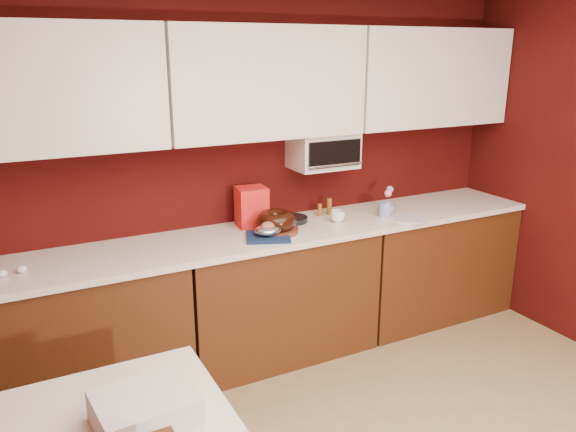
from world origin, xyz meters
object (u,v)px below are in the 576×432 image
(coffee_mug, at_px, (338,215))
(flower_vase, at_px, (387,206))
(blue_jar, at_px, (385,209))
(pandoro_box, at_px, (252,207))
(toaster_oven, at_px, (323,150))
(bundt_cake, at_px, (276,221))
(newspaper_stack, at_px, (145,410))
(foil_ham_nest, at_px, (268,230))

(coffee_mug, bearing_deg, flower_vase, 2.53)
(blue_jar, relative_size, flower_vase, 0.99)
(pandoro_box, distance_m, flower_vase, 1.02)
(toaster_oven, height_order, bundt_cake, toaster_oven)
(pandoro_box, distance_m, coffee_mug, 0.60)
(toaster_oven, distance_m, flower_vase, 0.64)
(blue_jar, xyz_separation_m, newspaper_stack, (-2.05, -1.33, -0.14))
(coffee_mug, relative_size, flower_vase, 0.89)
(pandoro_box, relative_size, blue_jar, 2.50)
(foil_ham_nest, relative_size, pandoro_box, 0.65)
(pandoro_box, bearing_deg, toaster_oven, 5.93)
(coffee_mug, bearing_deg, newspaper_stack, -140.60)
(flower_vase, bearing_deg, coffee_mug, -177.47)
(bundt_cake, bearing_deg, coffee_mug, 1.67)
(foil_ham_nest, bearing_deg, toaster_oven, 27.02)
(newspaper_stack, bearing_deg, pandoro_box, 54.66)
(foil_ham_nest, bearing_deg, coffee_mug, 9.62)
(foil_ham_nest, xyz_separation_m, blue_jar, (0.95, 0.05, -0.00))
(bundt_cake, xyz_separation_m, foil_ham_nest, (-0.10, -0.08, -0.03))
(bundt_cake, bearing_deg, pandoro_box, 112.17)
(foil_ham_nest, bearing_deg, flower_vase, 6.59)
(coffee_mug, xyz_separation_m, newspaper_stack, (-1.68, -1.38, -0.14))
(pandoro_box, bearing_deg, flower_vase, -3.74)
(bundt_cake, distance_m, newspaper_stack, 1.82)
(blue_jar, bearing_deg, toaster_oven, 147.67)
(pandoro_box, height_order, coffee_mug, pandoro_box)
(blue_jar, relative_size, newspaper_stack, 0.31)
(flower_vase, distance_m, newspaper_stack, 2.54)
(toaster_oven, relative_size, foil_ham_nest, 2.56)
(flower_vase, bearing_deg, blue_jar, -136.92)
(coffee_mug, distance_m, newspaper_stack, 2.18)
(foil_ham_nest, distance_m, blue_jar, 0.95)
(pandoro_box, height_order, blue_jar, pandoro_box)
(blue_jar, bearing_deg, flower_vase, 43.08)
(blue_jar, distance_m, flower_vase, 0.10)
(bundt_cake, distance_m, foil_ham_nest, 0.13)
(flower_vase, bearing_deg, toaster_oven, 159.31)
(coffee_mug, bearing_deg, foil_ham_nest, -170.38)
(pandoro_box, xyz_separation_m, newspaper_stack, (-1.11, -1.57, -0.22))
(toaster_oven, height_order, blue_jar, toaster_oven)
(toaster_oven, distance_m, blue_jar, 0.62)
(bundt_cake, xyz_separation_m, blue_jar, (0.85, -0.04, -0.03))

